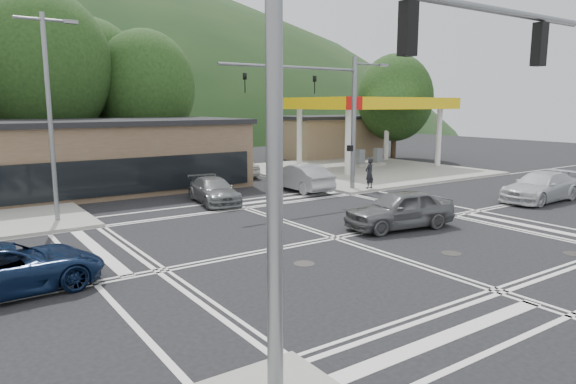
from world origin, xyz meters
TOP-DOWN VIEW (x-y plane):
  - ground at (0.00, 0.00)m, footprint 120.00×120.00m
  - sidewalk_ne at (15.00, 15.00)m, footprint 16.00×16.00m
  - gas_station_canopy at (16.99, 15.99)m, footprint 12.32×8.34m
  - convenience_store at (20.00, 25.00)m, footprint 10.00×6.00m
  - commercial_row at (-8.00, 17.00)m, footprint 24.00×8.00m
  - hill_north at (0.00, 90.00)m, footprint 252.00×126.00m
  - tree_n_b at (-6.00, 24.00)m, footprint 9.00×9.00m
  - tree_n_c at (1.00, 24.00)m, footprint 7.60×7.60m
  - tree_n_e at (-2.00, 28.00)m, footprint 8.40×8.40m
  - tree_ne at (24.00, 20.00)m, footprint 7.20×7.20m
  - streetlight_nw at (-8.44, 9.00)m, footprint 2.50×0.25m
  - signal_mast_ne at (6.95, 8.20)m, footprint 11.65×0.30m
  - signal_mast_sw at (-6.39, -8.20)m, footprint 9.14×0.28m
  - car_blue_west at (-11.38, 0.50)m, footprint 5.32×2.78m
  - car_grey_center at (3.28, -0.30)m, footprint 5.07×2.71m
  - car_silver_east at (14.23, -0.30)m, footprint 5.47×2.31m
  - car_queue_a at (5.50, 9.97)m, footprint 1.82×5.01m
  - car_queue_b at (5.50, 17.49)m, footprint 2.21×4.47m
  - car_northbound at (-0.65, 9.31)m, footprint 2.54×4.86m
  - pedestrian at (8.94, 7.50)m, footprint 0.76×0.58m

SIDE VIEW (x-z plane):
  - ground at x=0.00m, z-range 0.00..0.00m
  - hill_north at x=0.00m, z-range -70.00..70.00m
  - sidewalk_ne at x=15.00m, z-range 0.00..0.15m
  - car_northbound at x=-0.65m, z-range 0.00..1.35m
  - car_blue_west at x=-11.38m, z-range 0.00..1.43m
  - car_queue_b at x=5.50m, z-range 0.00..1.47m
  - car_silver_east at x=14.23m, z-range 0.00..1.58m
  - car_grey_center at x=3.28m, z-range 0.00..1.64m
  - car_queue_a at x=5.50m, z-range 0.00..1.64m
  - pedestrian at x=8.94m, z-range 0.15..2.01m
  - convenience_store at x=20.00m, z-range 0.00..3.80m
  - commercial_row at x=-8.00m, z-range 0.00..4.00m
  - gas_station_canopy at x=16.99m, z-range 2.17..7.92m
  - streetlight_nw at x=-8.44m, z-range 0.55..9.55m
  - signal_mast_ne at x=6.95m, z-range 1.07..9.07m
  - signal_mast_sw at x=-6.39m, z-range 1.12..9.12m
  - tree_ne at x=24.00m, z-range 0.85..10.84m
  - tree_n_c at x=1.00m, z-range 1.06..11.93m
  - tree_n_e at x=-2.00m, z-range 1.15..13.13m
  - tree_n_b at x=-6.00m, z-range 1.30..14.28m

